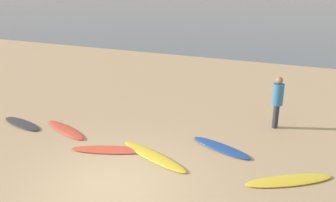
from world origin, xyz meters
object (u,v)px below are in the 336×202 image
(surfboard_3, at_px, (153,156))
(surfboard_4, at_px, (221,148))
(surfboard_5, at_px, (289,180))
(surfboard_0, at_px, (22,124))
(surfboard_2, at_px, (110,150))
(person_0, at_px, (278,98))
(surfboard_1, at_px, (65,130))

(surfboard_3, height_order, surfboard_4, surfboard_4)
(surfboard_4, height_order, surfboard_5, surfboard_4)
(surfboard_3, bearing_deg, surfboard_5, 26.00)
(surfboard_0, relative_size, surfboard_2, 0.81)
(surfboard_3, xyz_separation_m, person_0, (3.02, 3.50, 1.03))
(surfboard_2, relative_size, person_0, 1.31)
(surfboard_1, height_order, surfboard_4, same)
(surfboard_2, xyz_separation_m, person_0, (4.39, 3.60, 1.04))
(surfboard_4, distance_m, surfboard_5, 2.38)
(surfboard_4, bearing_deg, surfboard_1, -150.09)
(surfboard_1, height_order, surfboard_3, surfboard_1)
(surfboard_3, bearing_deg, surfboard_2, -151.52)
(surfboard_2, distance_m, person_0, 5.77)
(surfboard_4, relative_size, surfboard_5, 0.88)
(surfboard_1, bearing_deg, surfboard_2, 5.96)
(surfboard_2, height_order, surfboard_3, surfboard_3)
(surfboard_0, relative_size, surfboard_1, 0.89)
(surfboard_1, xyz_separation_m, surfboard_5, (7.29, -0.48, -0.01))
(surfboard_1, distance_m, person_0, 7.22)
(surfboard_0, bearing_deg, surfboard_2, 7.43)
(surfboard_2, bearing_deg, person_0, 21.03)
(surfboard_1, relative_size, surfboard_2, 0.91)
(surfboard_2, relative_size, surfboard_5, 0.99)
(surfboard_5, bearing_deg, surfboard_0, 145.59)
(surfboard_4, xyz_separation_m, person_0, (1.33, 2.24, 1.02))
(surfboard_0, bearing_deg, surfboard_5, 13.51)
(surfboard_3, bearing_deg, person_0, 73.47)
(surfboard_3, bearing_deg, surfboard_1, -165.33)
(surfboard_5, bearing_deg, surfboard_3, 149.52)
(surfboard_2, height_order, person_0, person_0)
(surfboard_1, distance_m, surfboard_2, 2.24)
(surfboard_0, relative_size, surfboard_3, 0.73)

